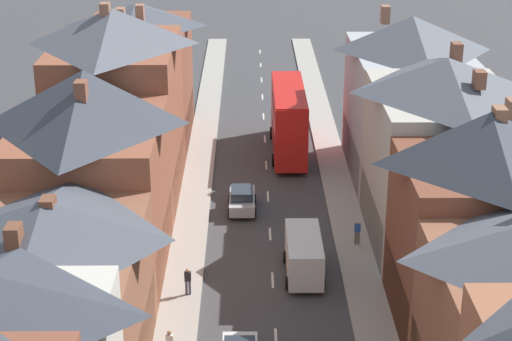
{
  "coord_description": "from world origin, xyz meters",
  "views": [
    {
      "loc": [
        -1.34,
        -13.04,
        23.99
      ],
      "look_at": [
        -0.86,
        39.62,
        2.92
      ],
      "focal_mm": 60.0,
      "sensor_mm": 36.0,
      "label": 1
    }
  ],
  "objects": [
    {
      "name": "pedestrian_far_right",
      "position": [
        5.32,
        34.26,
        1.03
      ],
      "size": [
        0.36,
        0.22,
        1.61
      ],
      "color": "brown",
      "rests_on": "pavement_right"
    },
    {
      "name": "double_decker_bus_lead",
      "position": [
        1.79,
        50.76,
        2.82
      ],
      "size": [
        2.74,
        10.8,
        5.3
      ],
      "color": "red",
      "rests_on": "ground"
    },
    {
      "name": "terrace_row_left",
      "position": [
        -10.19,
        23.7,
        6.01
      ],
      "size": [
        8.0,
        70.54,
        13.62
      ],
      "color": "brown",
      "rests_on": "ground"
    },
    {
      "name": "delivery_van",
      "position": [
        1.8,
        30.61,
        1.34
      ],
      "size": [
        2.2,
        5.2,
        2.41
      ],
      "color": "white",
      "rests_on": "ground"
    },
    {
      "name": "pavement_left",
      "position": [
        -5.1,
        38.0,
        0.07
      ],
      "size": [
        2.2,
        104.0,
        0.14
      ],
      "primitive_type": "cube",
      "color": "#A8A399",
      "rests_on": "ground"
    },
    {
      "name": "car_parked_right_a",
      "position": [
        -1.8,
        39.64,
        0.82
      ],
      "size": [
        1.9,
        3.89,
        1.64
      ],
      "color": "#B7BABF",
      "rests_on": "ground"
    },
    {
      "name": "centre_line_dashes",
      "position": [
        0.0,
        36.0,
        0.01
      ],
      "size": [
        0.14,
        97.8,
        0.01
      ],
      "color": "silver",
      "rests_on": "ground"
    },
    {
      "name": "pedestrian_far_left",
      "position": [
        -4.71,
        28.21,
        1.03
      ],
      "size": [
        0.36,
        0.22,
        1.61
      ],
      "color": "#3D4256",
      "rests_on": "pavement_left"
    },
    {
      "name": "pavement_right",
      "position": [
        5.1,
        38.0,
        0.07
      ],
      "size": [
        2.2,
        104.0,
        0.14
      ],
      "primitive_type": "cube",
      "color": "#A8A399",
      "rests_on": "ground"
    }
  ]
}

